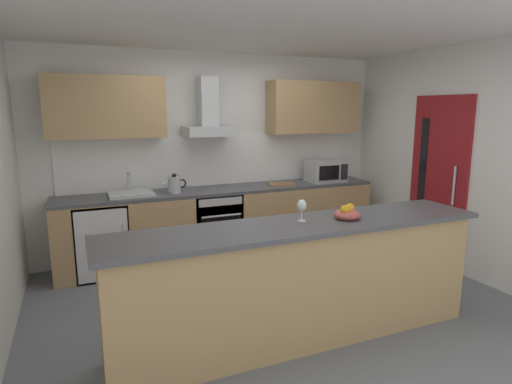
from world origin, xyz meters
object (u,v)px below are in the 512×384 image
Objects in this scene: microwave at (326,171)px; range_hood at (209,117)px; chopping_board at (281,184)px; kettle at (174,184)px; wine_glass at (302,206)px; fruit_bowl at (347,213)px; sink at (131,193)px; oven at (214,224)px; refrigerator at (101,239)px.

range_hood is (-1.62, 0.16, 0.74)m from microwave.
kettle is at bearing -179.60° from chopping_board.
wine_glass reaches higher than chopping_board.
range_hood is 2.47m from fruit_bowl.
chopping_board is (-0.68, 0.00, -0.14)m from microwave.
oven is at bearing -0.63° from sink.
wine_glass is at bearing -55.30° from refrigerator.
refrigerator is at bearing -179.88° from oven.
oven is 1.36m from refrigerator.
oven is 1.60× the size of microwave.
wine_glass reaches higher than sink.
kettle is at bearing 114.21° from fruit_bowl.
microwave reaches higher than refrigerator.
refrigerator is at bearing -174.43° from range_hood.
oven is at bearing 3.91° from kettle.
sink is 2.64m from fruit_bowl.
sink reaches higher than refrigerator.
microwave is at bearing -0.85° from sink.
wine_glass reaches higher than oven.
wine_glass is (0.09, -2.09, 0.66)m from oven.
fruit_bowl reaches higher than refrigerator.
oven is 1.11× the size of range_hood.
refrigerator is 2.91m from fruit_bowl.
fruit_bowl is (0.38, -0.09, -0.08)m from wine_glass.
microwave is 1.78m from range_hood.
sink is at bearing 2.19° from refrigerator.
fruit_bowl is (0.96, -2.14, 0.04)m from kettle.
fruit_bowl is at bearing -118.08° from microwave.
chopping_board is at bearing -9.32° from range_hood.
range_hood reaches higher than microwave.
microwave is 1.00× the size of sink.
oven is at bearing 92.44° from wine_glass.
sink is 0.51m from kettle.
oven is 2.20m from wine_glass.
kettle is at bearing -5.06° from sink.
range_hood is at bearing 92.30° from wine_glass.
sink reaches higher than oven.
oven is 1.72m from microwave.
kettle is 1.31× the size of fruit_bowl.
wine_glass is (0.09, -2.22, -0.67)m from range_hood.
refrigerator is 3.04m from microwave.
refrigerator is (-1.36, -0.00, -0.03)m from oven.
sink reaches higher than fruit_bowl.
chopping_board is (1.43, 0.01, -0.09)m from kettle.
wine_glass is at bearing -112.22° from chopping_board.
fruit_bowl reaches higher than chopping_board.
wine_glass is at bearing -74.20° from kettle.
fruit_bowl reaches higher than oven.
microwave reaches higher than kettle.
oven is 0.94× the size of refrigerator.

